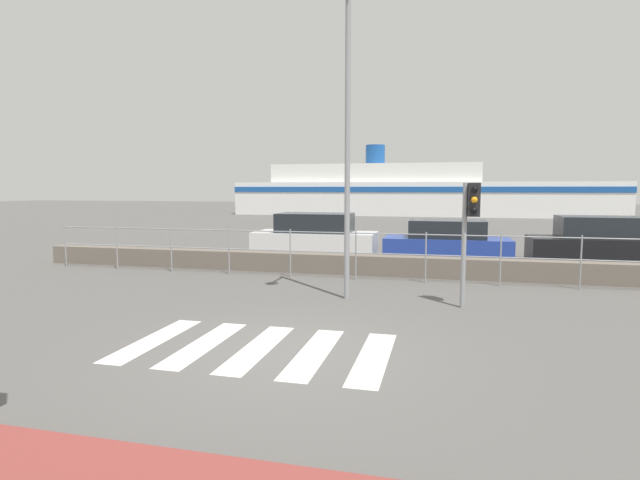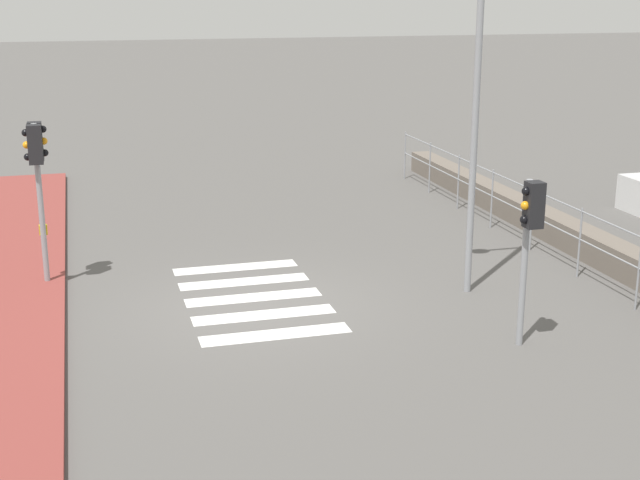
% 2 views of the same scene
% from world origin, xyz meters
% --- Properties ---
extents(ground_plane, '(160.00, 160.00, 0.00)m').
position_xyz_m(ground_plane, '(0.00, 0.00, 0.00)').
color(ground_plane, '#565451').
extents(sidewalk_brick, '(24.00, 1.80, 0.12)m').
position_xyz_m(sidewalk_brick, '(0.00, -4.10, 0.06)').
color(sidewalk_brick, brown).
rests_on(sidewalk_brick, ground_plane).
extents(crosswalk, '(4.05, 2.40, 0.01)m').
position_xyz_m(crosswalk, '(-0.48, 0.00, 0.00)').
color(crosswalk, silver).
rests_on(crosswalk, ground_plane).
extents(seawall, '(20.54, 0.55, 0.56)m').
position_xyz_m(seawall, '(0.00, 6.99, 0.28)').
color(seawall, '#6B6056').
rests_on(seawall, ground_plane).
extents(harbor_fence, '(18.52, 0.04, 1.34)m').
position_xyz_m(harbor_fence, '(-0.00, 6.12, 0.87)').
color(harbor_fence, gray).
rests_on(harbor_fence, ground_plane).
extents(traffic_light_near, '(0.58, 0.41, 2.99)m').
position_xyz_m(traffic_light_near, '(-2.05, -3.50, 2.34)').
color(traffic_light_near, gray).
rests_on(traffic_light_near, ground_plane).
extents(traffic_light_far, '(0.34, 0.32, 2.58)m').
position_xyz_m(traffic_light_far, '(2.80, 3.50, 1.90)').
color(traffic_light_far, gray).
rests_on(traffic_light_far, ground_plane).
extents(streetlamp, '(0.32, 1.22, 6.61)m').
position_xyz_m(streetlamp, '(0.20, 3.57, 4.06)').
color(streetlamp, gray).
rests_on(streetlamp, ground_plane).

